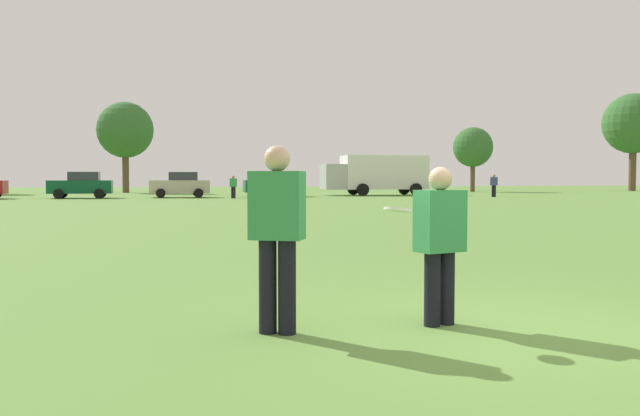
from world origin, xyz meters
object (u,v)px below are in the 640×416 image
box_truck (377,173)px  player_defender (440,237)px  player_thrower (277,228)px  bystander_sideline_watcher (233,185)px  frisbee (398,210)px  bystander_far_jogger (494,184)px  parked_car_mid_right (180,185)px  parked_car_near_right (273,184)px  parked_car_center (81,185)px

box_truck → player_defender: bearing=-106.6°
player_thrower → bystander_sideline_watcher: (3.15, 39.95, -0.09)m
frisbee → bystander_far_jogger: bystander_far_jogger is taller
parked_car_mid_right → box_truck: 15.85m
bystander_far_jogger → parked_car_mid_right: bearing=170.5°
player_thrower → parked_car_mid_right: (-0.38, 42.81, -0.06)m
player_defender → parked_car_mid_right: 42.85m
parked_car_near_right → bystander_sideline_watcher: 4.78m
frisbee → bystander_far_jogger: bearing=61.9°
parked_car_mid_right → bystander_far_jogger: size_ratio=2.50×
player_thrower → frisbee: bearing=-11.5°
bystander_sideline_watcher → box_truck: bearing=25.4°
bystander_sideline_watcher → frisbee: bearing=-92.9°
player_defender → box_truck: 47.66m
box_truck → bystander_far_jogger: 9.60m
box_truck → bystander_sideline_watcher: bearing=-154.6°
parked_car_mid_right → bystander_sideline_watcher: size_ratio=2.67×
player_defender → bystander_far_jogger: 44.08m
box_truck → bystander_far_jogger: size_ratio=5.06×
parked_car_mid_right → bystander_sideline_watcher: parked_car_mid_right is taller
box_truck → player_thrower: bearing=-108.4°
parked_car_mid_right → bystander_sideline_watcher: 4.54m
player_thrower → box_truck: (15.19, 45.67, 0.76)m
parked_car_near_right → bystander_far_jogger: parked_car_near_right is taller
player_thrower → parked_car_center: (-7.06, 42.56, -0.06)m
frisbee → parked_car_mid_right: 43.06m
player_defender → parked_car_mid_right: bearing=92.7°
player_thrower → parked_car_center: parked_car_center is taller
parked_car_near_right → frisbee: bearing=-96.9°
frisbee → bystander_far_jogger: 44.52m
box_truck → bystander_sideline_watcher: 13.36m
parked_car_center → bystander_sideline_watcher: parked_car_center is taller
parked_car_center → bystander_far_jogger: size_ratio=2.50×
parked_car_center → parked_car_near_right: (13.47, 0.89, 0.00)m
player_defender → bystander_sideline_watcher: size_ratio=0.99×
parked_car_near_right → bystander_far_jogger: size_ratio=2.50×
player_thrower → bystander_far_jogger: size_ratio=1.04×
player_defender → parked_car_near_right: parked_car_near_right is taller
player_thrower → parked_car_mid_right: 42.81m
player_defender → parked_car_mid_right: parked_car_mid_right is taller
parked_car_near_right → bystander_far_jogger: (15.67, -4.41, 0.03)m
frisbee → bystander_sideline_watcher: size_ratio=0.17×
bystander_sideline_watcher → player_defender: bearing=-92.2°
player_defender → frisbee: (-0.51, -0.23, 0.28)m
parked_car_mid_right → parked_car_near_right: 6.82m
bystander_far_jogger → bystander_sideline_watcher: bearing=177.3°
box_truck → bystander_sideline_watcher: box_truck is taller
parked_car_mid_right → bystander_sideline_watcher: bearing=-39.0°
player_thrower → parked_car_center: bearing=99.4°
parked_car_mid_right → box_truck: size_ratio=0.49×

